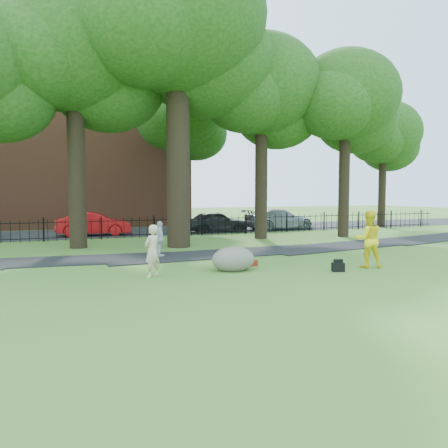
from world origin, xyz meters
name	(u,v)px	position (x,y,z in m)	size (l,w,h in m)	color
ground	(240,271)	(0.00, 0.00, 0.00)	(120.00, 120.00, 0.00)	#426523
footpath	(223,254)	(1.00, 3.90, 0.00)	(36.00, 2.60, 0.03)	black
street	(140,232)	(0.00, 16.00, 0.00)	(80.00, 7.00, 0.02)	black
iron_fence	(154,227)	(0.00, 12.00, 0.60)	(44.00, 0.04, 1.20)	black
brick_building	(68,150)	(-4.00, 24.00, 6.00)	(18.00, 8.00, 12.00)	brown
big_tree	(179,32)	(0.13, 7.09, 10.14)	(10.08, 8.61, 14.37)	black
tree_row	(179,83)	(0.52, 8.40, 8.15)	(26.82, 7.96, 12.42)	black
woman	(152,251)	(-2.96, 0.03, 0.81)	(0.59, 0.39, 1.63)	#CDAE8C
man	(368,239)	(4.39, -1.17, 0.99)	(0.97, 0.75, 1.99)	yellow
pedestrian	(160,239)	(-1.67, 4.12, 0.73)	(0.85, 0.36, 1.46)	silver
boulder	(233,258)	(-0.17, 0.12, 0.43)	(1.48, 1.12, 0.87)	#625C51
backpack	(338,267)	(2.94, -1.42, 0.15)	(0.39, 0.24, 0.29)	black
red_bag	(253,263)	(0.82, 0.66, 0.11)	(0.32, 0.20, 0.22)	maroon
red_sedan	(94,224)	(-3.15, 14.33, 0.72)	(1.53, 4.38, 1.44)	#B70E11
grey_car	(217,222)	(4.60, 13.59, 0.70)	(1.66, 4.13, 1.41)	black
silver_car	(279,219)	(9.43, 13.78, 0.74)	(2.08, 5.11, 1.48)	#919399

